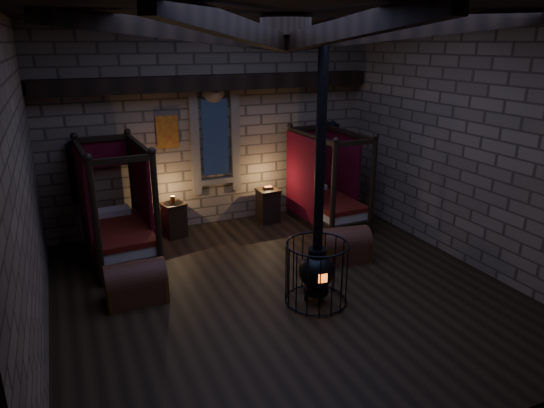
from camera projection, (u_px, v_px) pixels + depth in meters
name	position (u px, v px, depth m)	size (l,w,h in m)	color
room	(283.00, 49.00, 6.75)	(7.02, 7.02, 4.29)	black
bed_left	(119.00, 231.00, 8.93)	(1.20, 2.11, 2.14)	black
bed_right	(326.00, 201.00, 10.63)	(1.09, 1.98, 2.04)	black
trunk_left	(136.00, 283.00, 7.48)	(0.91, 0.59, 0.66)	#552A1A
trunk_right	(344.00, 245.00, 8.89)	(0.96, 0.70, 0.65)	#552A1A
nightstand_left	(174.00, 219.00, 9.94)	(0.53, 0.52, 0.88)	black
nightstand_right	(268.00, 205.00, 10.74)	(0.47, 0.45, 0.82)	black
stove	(317.00, 266.00, 7.34)	(0.96, 0.96, 4.05)	black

